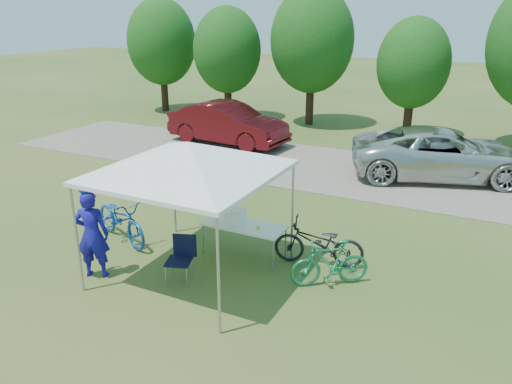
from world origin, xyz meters
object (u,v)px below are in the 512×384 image
(folding_chair, at_px, (182,254))
(bike_green, at_px, (330,263))
(sedan, at_px, (228,123))
(folding_table, at_px, (244,227))
(cyclist, at_px, (92,234))
(cooler, at_px, (234,216))
(bike_dark, at_px, (319,243))
(bike_blue, at_px, (121,219))
(minivan, at_px, (442,154))

(folding_chair, bearing_deg, bike_green, 3.00)
(bike_green, distance_m, sedan, 11.17)
(folding_table, xyz_separation_m, cyclist, (-2.24, -2.08, 0.22))
(cooler, distance_m, bike_dark, 1.87)
(bike_dark, distance_m, sedan, 10.35)
(folding_chair, height_order, bike_blue, bike_blue)
(folding_table, relative_size, minivan, 0.32)
(sedan, bearing_deg, folding_table, -142.83)
(folding_table, xyz_separation_m, cooler, (-0.23, -0.00, 0.21))
(folding_table, distance_m, bike_green, 2.07)
(cyclist, bearing_deg, minivan, -142.75)
(folding_table, height_order, cyclist, cyclist)
(cyclist, relative_size, bike_green, 1.17)
(cooler, relative_size, bike_green, 0.30)
(folding_table, bearing_deg, sedan, 121.73)
(bike_dark, xyz_separation_m, sedan, (-6.67, 7.91, 0.34))
(folding_table, bearing_deg, bike_green, -9.31)
(bike_blue, distance_m, bike_green, 4.91)
(folding_table, height_order, sedan, sedan)
(folding_chair, height_order, cooler, cooler)
(minivan, bearing_deg, cooler, 137.96)
(bike_blue, height_order, bike_green, bike_blue)
(folding_chair, height_order, cyclist, cyclist)
(folding_table, relative_size, bike_blue, 0.88)
(cooler, distance_m, bike_blue, 2.73)
(folding_chair, distance_m, sedan, 10.66)
(bike_blue, height_order, sedan, sedan)
(minivan, height_order, sedan, sedan)
(sedan, bearing_deg, cooler, -143.99)
(bike_blue, relative_size, bike_green, 1.32)
(folding_table, bearing_deg, folding_chair, -113.58)
(folding_chair, bearing_deg, cyclist, -176.98)
(bike_green, height_order, minivan, minivan)
(folding_chair, relative_size, cooler, 2.01)
(bike_dark, bearing_deg, sedan, -153.63)
(folding_chair, bearing_deg, cooler, 55.36)
(folding_table, relative_size, sedan, 0.36)
(bike_blue, relative_size, sedan, 0.41)
(cyclist, bearing_deg, bike_dark, -171.58)
(bike_dark, bearing_deg, folding_chair, -64.93)
(bike_blue, bearing_deg, minivan, -15.17)
(cooler, bearing_deg, bike_blue, -167.79)
(cyclist, relative_size, bike_dark, 0.97)
(bike_blue, xyz_separation_m, sedan, (-2.23, 8.83, 0.29))
(folding_table, distance_m, cyclist, 3.07)
(cyclist, height_order, bike_green, cyclist)
(bike_green, bearing_deg, folding_table, -135.08)
(folding_chair, distance_m, bike_green, 2.87)
(bike_green, relative_size, minivan, 0.28)
(bike_blue, bearing_deg, sedan, 35.07)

